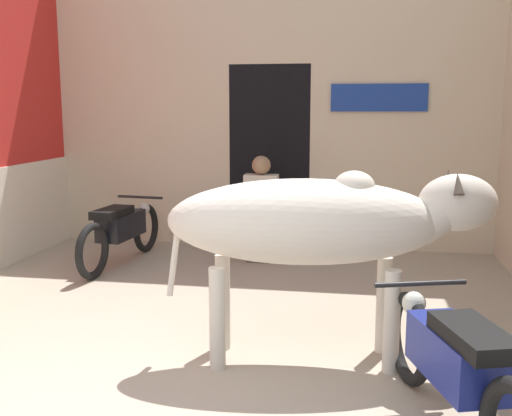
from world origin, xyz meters
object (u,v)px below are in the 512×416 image
(plastic_stool, at_px, (288,244))
(motorcycle_far, at_px, (121,229))
(cow, at_px, (321,223))
(shopkeeper_seated, at_px, (261,206))
(motorcycle_near, at_px, (454,363))

(plastic_stool, bearing_deg, motorcycle_far, -166.13)
(cow, distance_m, plastic_stool, 2.87)
(cow, relative_size, shopkeeper_seated, 1.87)
(shopkeeper_seated, bearing_deg, cow, -72.58)
(shopkeeper_seated, distance_m, plastic_stool, 0.54)
(motorcycle_near, xyz_separation_m, plastic_stool, (-1.31, 3.56, -0.20))
(motorcycle_near, distance_m, motorcycle_far, 4.43)
(motorcycle_near, bearing_deg, shopkeeper_seated, 114.56)
(cow, xyz_separation_m, motorcycle_near, (0.78, -0.85, -0.58))
(plastic_stool, bearing_deg, shopkeeper_seated, 174.82)
(motorcycle_far, bearing_deg, cow, -43.40)
(motorcycle_near, height_order, shopkeeper_seated, shopkeeper_seated)
(cow, relative_size, motorcycle_near, 1.27)
(cow, distance_m, motorcycle_near, 1.30)
(cow, height_order, motorcycle_near, cow)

